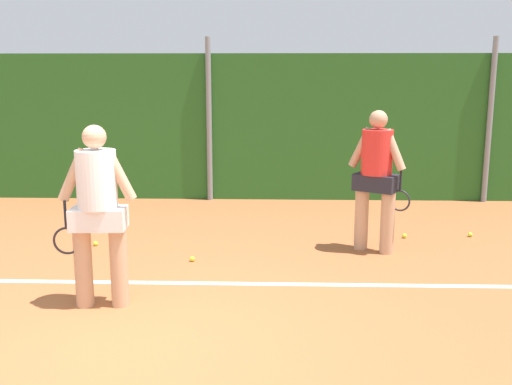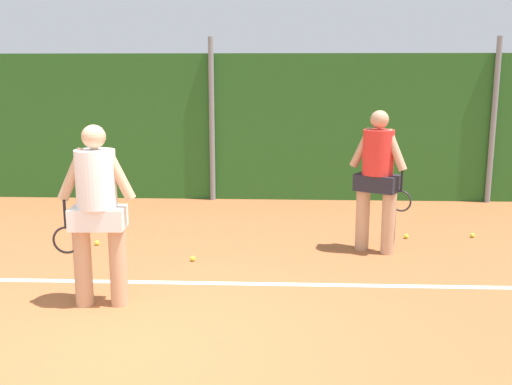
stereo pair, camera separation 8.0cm
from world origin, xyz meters
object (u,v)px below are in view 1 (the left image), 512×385
(player_midcourt, at_px, (376,174))
(tennis_ball_0, at_px, (96,243))
(player_foreground_near, at_px, (98,207))
(tennis_ball_5, at_px, (470,235))
(tennis_ball_2, at_px, (404,236))
(tennis_ball_1, at_px, (192,259))

(player_midcourt, distance_m, tennis_ball_0, 3.93)
(player_midcourt, relative_size, tennis_ball_0, 28.36)
(player_foreground_near, height_order, tennis_ball_5, player_foreground_near)
(tennis_ball_2, bearing_deg, tennis_ball_1, -158.20)
(player_midcourt, xyz_separation_m, tennis_ball_1, (-2.36, -0.53, -1.02))
(player_foreground_near, xyz_separation_m, tennis_ball_0, (-0.71, 2.10, -1.00))
(tennis_ball_0, xyz_separation_m, tennis_ball_1, (1.43, -0.64, 0.00))
(player_foreground_near, height_order, player_midcourt, player_midcourt)
(player_foreground_near, distance_m, tennis_ball_1, 1.91)
(tennis_ball_2, bearing_deg, player_foreground_near, -144.12)
(tennis_ball_2, bearing_deg, tennis_ball_0, -173.06)
(player_foreground_near, relative_size, tennis_ball_5, 28.05)
(tennis_ball_0, height_order, tennis_ball_1, same)
(player_foreground_near, distance_m, player_midcourt, 3.67)
(player_foreground_near, distance_m, tennis_ball_0, 2.43)
(player_midcourt, relative_size, tennis_ball_1, 28.36)
(tennis_ball_1, bearing_deg, player_foreground_near, -116.19)
(tennis_ball_0, bearing_deg, tennis_ball_5, 6.72)
(tennis_ball_2, distance_m, tennis_ball_5, 0.97)
(tennis_ball_0, height_order, tennis_ball_2, same)
(player_foreground_near, xyz_separation_m, tennis_ball_2, (3.63, 2.63, -1.00))
(player_foreground_near, height_order, tennis_ball_0, player_foreground_near)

